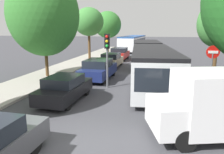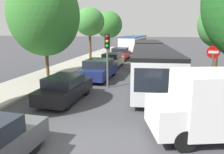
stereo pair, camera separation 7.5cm
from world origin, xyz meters
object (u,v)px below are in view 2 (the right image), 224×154
Objects in this scene: queued_car_black at (65,88)px; queued_car_tan at (112,60)px; tree_left_far at (90,22)px; no_entry_sign at (212,63)px; tree_left_distant at (109,25)px; tree_right_mid at (218,25)px; articulated_bus at (150,58)px; city_bus_rear at (134,42)px; queued_car_navy at (99,69)px; traffic_light at (107,49)px; queued_car_red at (120,54)px; tree_left_mid at (44,15)px.

queued_car_black is 0.99× the size of queued_car_tan.
queued_car_tan is 6.59m from tree_left_far.
no_entry_sign is 23.63m from tree_left_distant.
tree_right_mid is (9.09, 8.83, 3.30)m from queued_car_black.
articulated_bus is at bearing -164.54° from tree_right_mid.
city_bus_rear is 22.81m from queued_car_navy.
city_bus_rear is 3.45× the size of traffic_light.
queued_car_red reaches higher than queued_car_tan.
tree_left_distant reaches higher than tree_right_mid.
city_bus_rear is 2.68× the size of queued_car_navy.
tree_left_mid reaches higher than tree_right_mid.
tree_left_mid is at bearing -91.61° from tree_left_far.
no_entry_sign is (3.57, -4.95, 0.45)m from articulated_bus.
tree_left_mid is 1.21× the size of tree_left_distant.
queued_car_red is 5.20m from tree_left_far.
queued_car_tan is at bearing -137.90° from no_entry_sign.
city_bus_rear is 2.98× the size of queued_car_black.
queued_car_black is at bearing -33.77° from articulated_bus.
tree_left_far is (-3.41, -1.23, 3.72)m from queued_car_red.
city_bus_rear reaches higher than articulated_bus.
tree_left_mid reaches higher than no_entry_sign.
traffic_light reaches higher than city_bus_rear.
traffic_light is (1.21, -2.26, 1.74)m from queued_car_navy.
tree_left_far is at bearing -140.40° from articulated_bus.
no_entry_sign is at bearing -109.09° from queued_car_navy.
tree_right_mid is (7.54, 5.86, 1.49)m from traffic_light.
queued_car_black is 15.53m from tree_left_far.
city_bus_rear is at bearing 80.42° from tree_left_mid.
no_entry_sign is at bearing -63.02° from tree_left_distant.
tree_left_distant is at bearing 88.41° from tree_left_far.
tree_right_mid is (8.85, -19.20, 2.55)m from city_bus_rear.
queued_car_red is at bearing -150.86° from no_entry_sign.
tree_right_mid is at bearing 17.00° from tree_left_mid.
queued_car_red is 0.56× the size of tree_left_mid.
queued_car_navy is at bearing -111.07° from no_entry_sign.
tree_left_far reaches higher than queued_car_navy.
tree_left_mid is at bearing 163.42° from queued_car_red.
articulated_bus reaches higher than queued_car_navy.
tree_left_distant is at bearing -161.74° from articulated_bus.
queued_car_red is (-0.21, -12.11, -0.69)m from city_bus_rear.
articulated_bus is 2.18× the size of tree_left_mid.
queued_car_navy is 10.69m from queued_car_red.
queued_car_navy is (0.11, -22.80, -0.68)m from city_bus_rear.
tree_right_mid reaches higher than queued_car_tan.
traffic_light is 0.57× the size of tree_right_mid.
city_bus_rear is at bearing -175.43° from articulated_bus.
queued_car_tan is 7.98m from traffic_light.
tree_left_mid is at bearing -102.46° from no_entry_sign.
tree_right_mid is (12.24, -14.59, -0.21)m from tree_left_distant.
articulated_bus is at bearing 144.92° from traffic_light.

